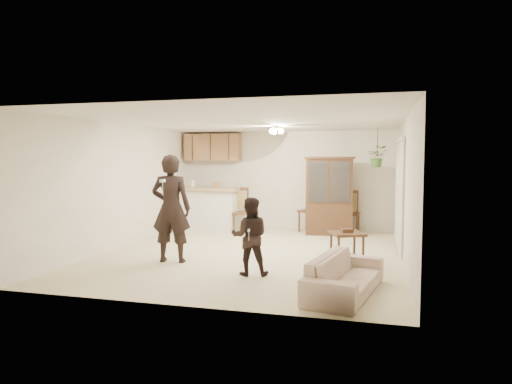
% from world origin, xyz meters
% --- Properties ---
extents(floor, '(6.50, 6.50, 0.00)m').
position_xyz_m(floor, '(0.00, 0.00, 0.00)').
color(floor, beige).
rests_on(floor, ground).
extents(ceiling, '(5.50, 6.50, 0.02)m').
position_xyz_m(ceiling, '(0.00, 0.00, 2.50)').
color(ceiling, silver).
rests_on(ceiling, wall_back).
extents(wall_back, '(5.50, 0.02, 2.50)m').
position_xyz_m(wall_back, '(0.00, 3.25, 1.25)').
color(wall_back, beige).
rests_on(wall_back, ground).
extents(wall_front, '(5.50, 0.02, 2.50)m').
position_xyz_m(wall_front, '(0.00, -3.25, 1.25)').
color(wall_front, beige).
rests_on(wall_front, ground).
extents(wall_left, '(0.02, 6.50, 2.50)m').
position_xyz_m(wall_left, '(-2.75, 0.00, 1.25)').
color(wall_left, beige).
rests_on(wall_left, ground).
extents(wall_right, '(0.02, 6.50, 2.50)m').
position_xyz_m(wall_right, '(2.75, 0.00, 1.25)').
color(wall_right, beige).
rests_on(wall_right, ground).
extents(breakfast_bar, '(1.60, 0.55, 1.00)m').
position_xyz_m(breakfast_bar, '(-1.85, 2.35, 0.50)').
color(breakfast_bar, silver).
rests_on(breakfast_bar, floor).
extents(bar_top, '(1.75, 0.70, 0.08)m').
position_xyz_m(bar_top, '(-1.85, 2.35, 1.05)').
color(bar_top, tan).
rests_on(bar_top, breakfast_bar).
extents(upper_cabinets, '(1.50, 0.34, 0.70)m').
position_xyz_m(upper_cabinets, '(-1.90, 3.07, 2.10)').
color(upper_cabinets, brown).
rests_on(upper_cabinets, wall_back).
extents(vertical_blinds, '(0.06, 2.30, 2.10)m').
position_xyz_m(vertical_blinds, '(2.71, 0.90, 1.10)').
color(vertical_blinds, beige).
rests_on(vertical_blinds, wall_right).
extents(ceiling_fixture, '(0.36, 0.36, 0.20)m').
position_xyz_m(ceiling_fixture, '(0.20, 1.20, 2.40)').
color(ceiling_fixture, beige).
rests_on(ceiling_fixture, ceiling).
extents(hanging_plant, '(0.43, 0.37, 0.48)m').
position_xyz_m(hanging_plant, '(2.30, 2.40, 1.85)').
color(hanging_plant, '#2E5C25').
rests_on(hanging_plant, ceiling).
extents(plant_cord, '(0.01, 0.01, 0.65)m').
position_xyz_m(plant_cord, '(2.30, 2.40, 2.17)').
color(plant_cord, black).
rests_on(plant_cord, ceiling).
extents(sofa, '(1.08, 1.98, 0.73)m').
position_xyz_m(sofa, '(1.90, -2.23, 0.37)').
color(sofa, beige).
rests_on(sofa, floor).
extents(adult, '(0.71, 0.52, 1.80)m').
position_xyz_m(adult, '(-1.16, -1.07, 0.90)').
color(adult, black).
rests_on(adult, floor).
extents(child, '(0.75, 0.64, 1.35)m').
position_xyz_m(child, '(0.40, -1.58, 0.68)').
color(child, black).
rests_on(child, floor).
extents(china_hutch, '(1.21, 0.56, 1.85)m').
position_xyz_m(china_hutch, '(1.21, 2.52, 0.91)').
color(china_hutch, '#382014').
rests_on(china_hutch, floor).
extents(side_table, '(0.68, 0.68, 0.63)m').
position_xyz_m(side_table, '(1.82, -0.61, 0.30)').
color(side_table, '#382014').
rests_on(side_table, floor).
extents(chair_bar, '(0.64, 0.64, 1.09)m').
position_xyz_m(chair_bar, '(-0.90, 2.30, 0.31)').
color(chair_bar, '#382014').
rests_on(chair_bar, floor).
extents(chair_hutch_left, '(0.64, 0.64, 1.16)m').
position_xyz_m(chair_hutch_left, '(0.73, 2.88, 0.33)').
color(chair_hutch_left, '#382014').
rests_on(chair_hutch_left, floor).
extents(chair_hutch_right, '(0.49, 0.49, 1.05)m').
position_xyz_m(chair_hutch_right, '(1.68, 2.96, 0.30)').
color(chair_hutch_right, '#382014').
rests_on(chair_hutch_right, floor).
extents(controller_adult, '(0.07, 0.17, 0.05)m').
position_xyz_m(controller_adult, '(-1.10, -1.50, 1.44)').
color(controller_adult, white).
rests_on(controller_adult, adult).
extents(controller_child, '(0.05, 0.11, 0.03)m').
position_xyz_m(controller_child, '(0.46, -1.86, 0.74)').
color(controller_child, white).
rests_on(controller_child, child).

